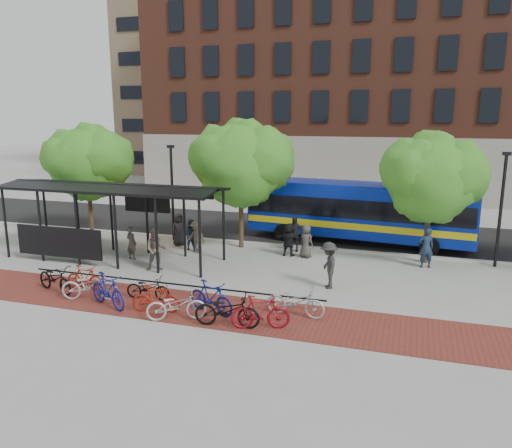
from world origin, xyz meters
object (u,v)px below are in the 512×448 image
(bike_2, at_px, (90,286))
(pedestrian_1, at_px, (131,243))
(bus, at_px, (359,209))
(bike_10, at_px, (296,301))
(bike_0, at_px, (55,278))
(bike_7, at_px, (211,297))
(pedestrian_6, at_px, (306,241))
(bike_1, at_px, (85,278))
(bike_9, at_px, (260,312))
(bike_8, at_px, (227,310))
(bike_6, at_px, (176,305))
(pedestrian_0, at_px, (179,229))
(bus_shelter, at_px, (109,196))
(tree_b, at_px, (243,160))
(lamp_post_right, at_px, (501,206))
(pedestrian_3, at_px, (196,237))
(bike_4, at_px, (148,288))
(lamp_post_left, at_px, (172,190))
(pedestrian_4, at_px, (294,234))
(pedestrian_5, at_px, (289,240))
(pedestrian_7, at_px, (426,247))
(pedestrian_8, at_px, (156,249))
(pedestrian_9, at_px, (329,265))
(tree_c, at_px, (433,175))
(pedestrian_2, at_px, (191,234))
(bike_5, at_px, (156,299))
(bike_3, at_px, (108,290))

(bike_2, bearing_deg, pedestrian_1, -0.63)
(bus, xyz_separation_m, bike_10, (-0.86, -10.77, -1.28))
(bike_0, relative_size, bike_7, 1.09)
(bike_10, height_order, pedestrian_6, pedestrian_6)
(bike_1, height_order, bike_9, bike_9)
(bike_7, distance_m, bike_10, 2.89)
(bike_7, distance_m, bike_8, 1.28)
(bike_6, height_order, pedestrian_0, pedestrian_0)
(bus_shelter, xyz_separation_m, tree_b, (5.23, 3.83, 1.46))
(bike_0, bearing_deg, bike_6, -80.60)
(lamp_post_right, relative_size, pedestrian_3, 3.19)
(bus_shelter, xyz_separation_m, bike_7, (7.04, -4.81, -2.42))
(lamp_post_right, height_order, bike_7, lamp_post_right)
(bike_4, distance_m, bike_7, 2.77)
(lamp_post_left, relative_size, pedestrian_4, 2.88)
(lamp_post_right, distance_m, pedestrian_5, 9.56)
(bike_9, xyz_separation_m, pedestrian_0, (-7.12, 8.67, 0.28))
(bike_10, height_order, pedestrian_7, pedestrian_7)
(lamp_post_right, distance_m, bike_2, 17.51)
(pedestrian_1, height_order, pedestrian_8, pedestrian_8)
(pedestrian_9, bearing_deg, pedestrian_3, -134.37)
(tree_c, height_order, lamp_post_right, tree_c)
(bike_0, bearing_deg, pedestrian_2, 1.45)
(bike_9, xyz_separation_m, pedestrian_1, (-8.09, 5.65, 0.22))
(lamp_post_left, xyz_separation_m, pedestrian_0, (0.78, -0.93, -1.90))
(bike_5, distance_m, bike_8, 2.78)
(lamp_post_left, relative_size, lamp_post_right, 1.00)
(pedestrian_2, distance_m, pedestrian_3, 0.67)
(bike_4, bearing_deg, bike_6, -131.33)
(bike_8, distance_m, pedestrian_6, 8.66)
(lamp_post_right, relative_size, bike_4, 3.02)
(tree_c, xyz_separation_m, bus, (-3.50, 2.76, -2.24))
(pedestrian_5, bearing_deg, bike_4, 68.14)
(pedestrian_5, height_order, pedestrian_8, pedestrian_8)
(pedestrian_2, height_order, pedestrian_7, pedestrian_7)
(bike_9, xyz_separation_m, pedestrian_5, (-1.19, 8.47, 0.24))
(bike_3, xyz_separation_m, pedestrian_3, (0.04, 7.46, 0.19))
(bike_5, height_order, pedestrian_1, pedestrian_1)
(pedestrian_7, bearing_deg, bike_9, 39.87)
(lamp_post_right, height_order, bike_5, lamp_post_right)
(bike_5, xyz_separation_m, pedestrian_0, (-3.29, 8.46, 0.34))
(lamp_post_right, height_order, pedestrian_5, lamp_post_right)
(bike_3, xyz_separation_m, pedestrian_5, (4.50, 8.32, 0.19))
(bike_6, height_order, pedestrian_6, pedestrian_6)
(bike_1, xyz_separation_m, pedestrian_9, (9.00, 3.07, 0.44))
(bike_1, relative_size, bike_5, 0.96)
(bike_6, distance_m, pedestrian_4, 9.72)
(pedestrian_4, bearing_deg, pedestrian_9, -74.35)
(lamp_post_right, height_order, pedestrian_2, lamp_post_right)
(bike_1, height_order, bike_3, bike_3)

